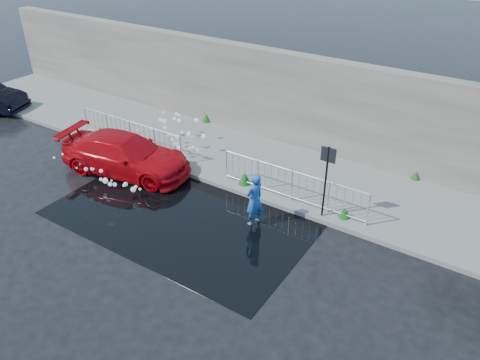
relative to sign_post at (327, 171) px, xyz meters
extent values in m
plane|color=black|center=(-4.20, -3.10, -1.72)|extent=(90.00, 90.00, 0.00)
cube|color=slate|center=(-4.20, 1.90, -1.65)|extent=(30.00, 4.00, 0.15)
cube|color=slate|center=(-4.20, -0.10, -1.64)|extent=(30.00, 0.25, 0.16)
cube|color=#5F5850|center=(-4.20, 4.10, 0.18)|extent=(30.00, 0.60, 3.50)
cube|color=black|center=(-3.70, -2.10, -1.72)|extent=(8.00, 5.00, 0.01)
cylinder|color=black|center=(0.00, 0.00, -0.47)|extent=(0.06, 0.06, 2.50)
cube|color=black|center=(0.00, 0.00, 0.53)|extent=(0.45, 0.04, 0.45)
cylinder|color=silver|center=(-10.70, 0.25, -1.02)|extent=(0.05, 0.05, 1.10)
cylinder|color=silver|center=(-5.70, 0.25, -1.02)|extent=(0.05, 0.05, 1.10)
cylinder|color=silver|center=(-8.20, 0.25, -0.50)|extent=(5.00, 0.04, 0.04)
cylinder|color=silver|center=(-8.20, 0.25, -1.45)|extent=(5.00, 0.04, 0.04)
cylinder|color=silver|center=(-3.70, 0.25, -1.02)|extent=(0.05, 0.05, 1.10)
cylinder|color=silver|center=(1.30, 0.25, -1.02)|extent=(0.05, 0.05, 1.10)
cylinder|color=silver|center=(-1.20, 0.25, -0.50)|extent=(5.00, 0.04, 0.04)
cylinder|color=silver|center=(-1.20, 0.25, -1.45)|extent=(5.00, 0.04, 0.04)
cone|color=#154913|center=(-10.00, 0.30, -1.39)|extent=(0.40, 0.40, 0.38)
cone|color=#154913|center=(-6.20, 0.30, -1.43)|extent=(0.36, 0.36, 0.30)
cone|color=#154913|center=(-3.00, 0.30, -1.36)|extent=(0.44, 0.44, 0.43)
cone|color=#154913|center=(0.60, 0.30, -1.42)|extent=(0.38, 0.38, 0.31)
cone|color=#154913|center=(-7.20, 3.80, -1.40)|extent=(0.42, 0.42, 0.35)
cone|color=#154913|center=(1.80, 3.80, -1.43)|extent=(0.34, 0.34, 0.29)
sphere|color=white|center=(-5.59, 0.60, -1.07)|extent=(0.10, 0.10, 0.10)
sphere|color=white|center=(-7.15, 1.08, -0.81)|extent=(0.14, 0.14, 0.14)
sphere|color=white|center=(-7.72, 1.44, -0.77)|extent=(0.12, 0.12, 0.12)
sphere|color=white|center=(-7.33, -0.12, -1.35)|extent=(0.09, 0.09, 0.09)
sphere|color=white|center=(-8.11, 2.11, -0.78)|extent=(0.08, 0.08, 0.08)
sphere|color=white|center=(-5.97, 0.09, -1.26)|extent=(0.11, 0.11, 0.11)
sphere|color=white|center=(-8.41, 0.46, -1.24)|extent=(0.06, 0.06, 0.06)
sphere|color=white|center=(-8.07, 0.32, -1.31)|extent=(0.14, 0.14, 0.14)
sphere|color=white|center=(-7.67, 1.62, -0.88)|extent=(0.18, 0.18, 0.18)
sphere|color=white|center=(-7.24, 1.76, -0.71)|extent=(0.13, 0.13, 0.13)
sphere|color=white|center=(-7.09, 0.03, -1.52)|extent=(0.08, 0.08, 0.08)
sphere|color=white|center=(-6.15, 1.26, -0.92)|extent=(0.16, 0.16, 0.16)
sphere|color=white|center=(-5.34, 0.74, -1.14)|extent=(0.14, 0.14, 0.14)
sphere|color=white|center=(-5.74, 1.00, -0.80)|extent=(0.07, 0.07, 0.07)
sphere|color=white|center=(-6.69, -0.15, -1.36)|extent=(0.15, 0.15, 0.15)
sphere|color=white|center=(-6.17, 1.35, -0.87)|extent=(0.08, 0.08, 0.08)
sphere|color=white|center=(-7.60, 0.45, -1.29)|extent=(0.11, 0.11, 0.11)
sphere|color=white|center=(-6.25, 0.62, -1.08)|extent=(0.17, 0.17, 0.17)
sphere|color=white|center=(-5.55, 0.74, -1.09)|extent=(0.12, 0.12, 0.12)
sphere|color=white|center=(-7.37, 2.05, -0.65)|extent=(0.13, 0.13, 0.13)
sphere|color=white|center=(-6.49, 0.69, -1.02)|extent=(0.12, 0.12, 0.12)
sphere|color=white|center=(-5.99, 0.50, -1.12)|extent=(0.18, 0.18, 0.18)
sphere|color=white|center=(-7.09, 1.85, -0.80)|extent=(0.17, 0.17, 0.17)
sphere|color=white|center=(-6.37, 1.16, -0.85)|extent=(0.10, 0.10, 0.10)
sphere|color=white|center=(-7.83, 1.00, -1.01)|extent=(0.11, 0.11, 0.11)
sphere|color=white|center=(-8.06, 0.44, -1.14)|extent=(0.07, 0.07, 0.07)
sphere|color=white|center=(-6.37, 0.81, -0.90)|extent=(0.17, 0.17, 0.17)
sphere|color=white|center=(-6.80, 0.91, -0.96)|extent=(0.15, 0.15, 0.15)
sphere|color=white|center=(-6.36, 2.05, -0.68)|extent=(0.17, 0.17, 0.17)
sphere|color=white|center=(-8.32, 0.75, -1.09)|extent=(0.09, 0.09, 0.09)
sphere|color=white|center=(-7.27, 2.09, -0.69)|extent=(0.11, 0.11, 0.11)
sphere|color=white|center=(-5.52, 1.37, -0.87)|extent=(0.17, 0.17, 0.17)
sphere|color=white|center=(-8.16, 0.72, -1.11)|extent=(0.06, 0.06, 0.06)
sphere|color=white|center=(-7.48, 0.20, -1.21)|extent=(0.16, 0.16, 0.16)
sphere|color=white|center=(-7.36, -3.02, -0.74)|extent=(0.06, 0.06, 0.06)
sphere|color=white|center=(-6.18, -2.91, -0.90)|extent=(0.17, 0.17, 0.17)
sphere|color=white|center=(-5.59, -2.22, -1.28)|extent=(0.11, 0.11, 0.11)
sphere|color=white|center=(-7.79, -2.08, -1.34)|extent=(0.18, 0.18, 0.18)
sphere|color=white|center=(-7.26, -2.16, -1.23)|extent=(0.13, 0.13, 0.13)
sphere|color=white|center=(-5.41, -2.78, -0.83)|extent=(0.14, 0.14, 0.14)
sphere|color=white|center=(-7.29, -2.43, -1.03)|extent=(0.07, 0.07, 0.07)
sphere|color=white|center=(-8.77, -2.47, -0.88)|extent=(0.08, 0.08, 0.08)
sphere|color=white|center=(-6.10, -2.63, -1.15)|extent=(0.14, 0.14, 0.14)
sphere|color=white|center=(-5.56, -2.74, -0.96)|extent=(0.08, 0.08, 0.08)
sphere|color=white|center=(-6.30, -2.98, -0.85)|extent=(0.11, 0.11, 0.11)
sphere|color=white|center=(-8.30, -2.18, -1.26)|extent=(0.13, 0.13, 0.13)
sphere|color=white|center=(-7.59, -2.51, -1.10)|extent=(0.13, 0.13, 0.13)
sphere|color=white|center=(-5.39, -2.24, -1.28)|extent=(0.09, 0.09, 0.09)
sphere|color=white|center=(-5.69, -2.25, -1.40)|extent=(0.18, 0.18, 0.18)
sphere|color=white|center=(-6.20, -2.65, -1.03)|extent=(0.07, 0.07, 0.07)
sphere|color=white|center=(-6.80, -2.41, -1.31)|extent=(0.15, 0.15, 0.15)
sphere|color=white|center=(-8.86, -2.76, -0.92)|extent=(0.09, 0.09, 0.09)
sphere|color=white|center=(-7.84, -1.89, -1.51)|extent=(0.11, 0.11, 0.11)
sphere|color=white|center=(-5.67, -3.16, -0.72)|extent=(0.13, 0.13, 0.13)
imported|color=red|center=(-7.13, -1.10, -1.03)|extent=(5.06, 2.82, 1.39)
imported|color=#235BB3|center=(-1.64, -1.30, -0.87)|extent=(0.57, 0.71, 1.71)
camera|label=1|loc=(4.29, -11.19, 6.71)|focal=35.00mm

